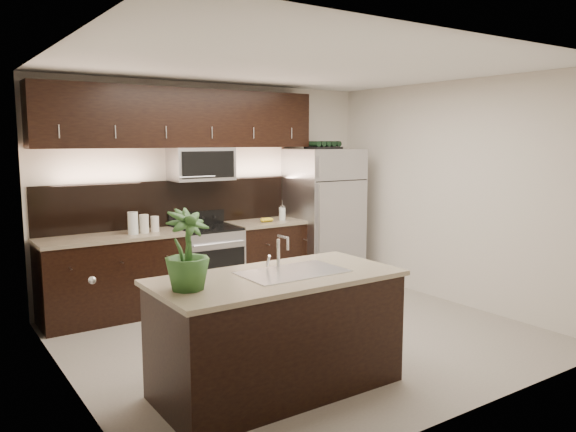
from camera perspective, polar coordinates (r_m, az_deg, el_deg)
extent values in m
plane|color=gray|center=(5.88, 1.53, -12.07)|extent=(4.50, 4.50, 0.00)
cube|color=beige|center=(7.28, -7.66, 2.61)|extent=(4.50, 0.02, 2.70)
cube|color=beige|center=(4.13, 18.01, -1.59)|extent=(4.50, 0.02, 2.70)
cube|color=beige|center=(4.64, -21.60, -0.76)|extent=(0.02, 4.00, 2.70)
cube|color=beige|center=(7.12, 16.46, 2.24)|extent=(0.02, 4.00, 2.70)
cube|color=white|center=(5.58, 1.64, 15.02)|extent=(4.50, 4.00, 0.02)
cube|color=silver|center=(3.95, -18.48, -7.07)|extent=(0.04, 0.80, 2.02)
sphere|color=silver|center=(4.26, -19.27, -6.18)|extent=(0.06, 0.06, 0.06)
cube|color=black|center=(5.34, -23.40, 3.43)|extent=(0.01, 0.32, 0.46)
cube|color=white|center=(5.34, -23.36, 3.43)|extent=(0.00, 0.24, 0.36)
cube|color=black|center=(6.62, -17.37, -6.09)|extent=(1.57, 0.62, 0.90)
cube|color=black|center=(7.49, -1.60, -4.15)|extent=(1.16, 0.62, 0.90)
cube|color=#B2B2B7|center=(7.03, -8.23, -5.01)|extent=(0.76, 0.62, 0.90)
cube|color=black|center=(6.95, -8.30, -1.27)|extent=(0.76, 0.60, 0.03)
cube|color=tan|center=(6.53, -17.54, -2.08)|extent=(1.59, 0.65, 0.04)
cube|color=tan|center=(7.41, -1.61, -0.59)|extent=(1.18, 0.65, 0.04)
cube|color=black|center=(7.09, -10.88, 1.34)|extent=(3.49, 0.02, 0.56)
cube|color=#B2B2B7|center=(6.97, -8.82, 5.24)|extent=(0.76, 0.40, 0.40)
cube|color=black|center=(6.91, -10.60, 9.74)|extent=(3.49, 0.33, 0.70)
cube|color=black|center=(4.57, -1.11, -11.98)|extent=(1.90, 0.90, 0.90)
cube|color=tan|center=(4.43, -1.13, -6.26)|extent=(1.96, 0.96, 0.04)
cube|color=silver|center=(4.51, 0.48, -5.68)|extent=(0.84, 0.50, 0.01)
cylinder|color=silver|center=(4.65, -0.99, -3.82)|extent=(0.03, 0.03, 0.24)
cylinder|color=silver|center=(4.57, -0.52, -2.12)|extent=(0.02, 0.14, 0.02)
cylinder|color=silver|center=(4.52, -0.02, -2.87)|extent=(0.02, 0.02, 0.10)
cube|color=#B2B2B7|center=(7.81, 3.56, -0.06)|extent=(0.90, 0.81, 1.87)
cube|color=black|center=(7.74, 3.61, 6.93)|extent=(0.46, 0.29, 0.03)
cylinder|color=black|center=(7.63, 2.57, 7.33)|extent=(0.08, 0.26, 0.08)
cylinder|color=black|center=(7.69, 3.10, 7.32)|extent=(0.08, 0.26, 0.08)
cylinder|color=black|center=(7.74, 3.62, 7.32)|extent=(0.08, 0.26, 0.08)
cylinder|color=black|center=(7.79, 4.13, 7.32)|extent=(0.08, 0.26, 0.08)
cylinder|color=black|center=(7.85, 4.64, 7.32)|extent=(0.08, 0.26, 0.08)
imported|color=#2A5421|center=(4.01, -10.24, -3.41)|extent=(0.38, 0.38, 0.57)
cylinder|color=silver|center=(6.53, -15.48, -0.70)|extent=(0.12, 0.12, 0.25)
cylinder|color=silver|center=(6.60, -14.42, -0.77)|extent=(0.10, 0.10, 0.21)
cylinder|color=silver|center=(6.66, -13.38, -0.79)|extent=(0.09, 0.09, 0.18)
cylinder|color=silver|center=(7.42, -0.59, 0.25)|extent=(0.09, 0.09, 0.17)
cylinder|color=silver|center=(7.41, -0.59, 0.97)|extent=(0.09, 0.09, 0.02)
cylinder|color=silver|center=(7.40, -0.59, 1.30)|extent=(0.01, 0.01, 0.07)
ellipsoid|color=gold|center=(7.23, -2.61, -0.41)|extent=(0.19, 0.15, 0.06)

